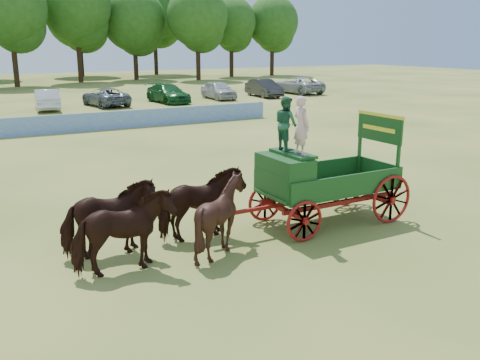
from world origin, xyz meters
name	(u,v)px	position (x,y,z in m)	size (l,w,h in m)	color
ground	(237,220)	(0.00, 0.00, 0.00)	(160.00, 160.00, 0.00)	tan
horse_lead_left	(123,233)	(-3.95, -1.98, 0.93)	(1.01, 2.21, 1.87)	black
horse_lead_right	(109,219)	(-3.95, -0.88, 0.93)	(1.01, 2.21, 1.87)	black
horse_wheel_left	(221,216)	(-1.55, -1.98, 0.94)	(1.51, 1.70, 1.87)	black
horse_wheel_right	(201,204)	(-1.55, -0.88, 0.93)	(1.01, 2.21, 1.87)	black
farm_dray	(308,171)	(1.43, -1.41, 1.58)	(5.99, 2.00, 3.66)	maroon
sponsor_banner	(66,124)	(-1.00, 18.00, 0.53)	(26.00, 0.08, 1.05)	#1E4EA4
parked_cars	(65,98)	(1.41, 29.90, 0.78)	(52.89, 7.83, 1.64)	silver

